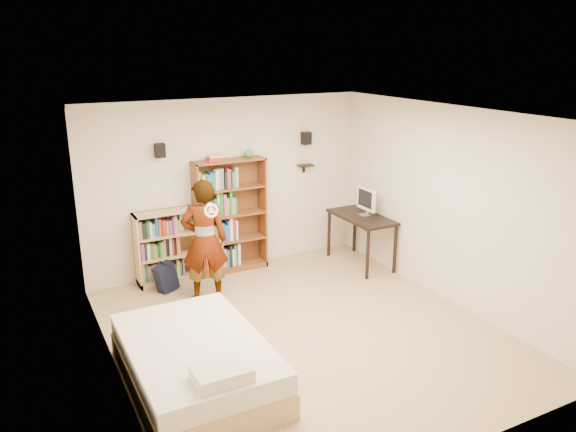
% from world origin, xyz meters
% --- Properties ---
extents(ground, '(4.50, 5.00, 0.01)m').
position_xyz_m(ground, '(0.00, 0.00, 0.00)').
color(ground, tan).
rests_on(ground, ground).
extents(room_shell, '(4.52, 5.02, 2.71)m').
position_xyz_m(room_shell, '(0.00, 0.00, 1.76)').
color(room_shell, beige).
rests_on(room_shell, ground).
extents(crown_molding, '(4.50, 5.00, 0.06)m').
position_xyz_m(crown_molding, '(0.00, 0.00, 2.67)').
color(crown_molding, silver).
rests_on(crown_molding, room_shell).
extents(speaker_left, '(0.14, 0.12, 0.20)m').
position_xyz_m(speaker_left, '(-1.05, 2.40, 2.00)').
color(speaker_left, black).
rests_on(speaker_left, room_shell).
extents(speaker_right, '(0.14, 0.12, 0.20)m').
position_xyz_m(speaker_right, '(1.35, 2.40, 2.00)').
color(speaker_right, black).
rests_on(speaker_right, room_shell).
extents(wall_shelf, '(0.25, 0.16, 0.02)m').
position_xyz_m(wall_shelf, '(1.35, 2.41, 1.55)').
color(wall_shelf, black).
rests_on(wall_shelf, room_shell).
extents(tall_bookshelf, '(1.13, 0.33, 1.78)m').
position_xyz_m(tall_bookshelf, '(-0.03, 2.34, 0.89)').
color(tall_bookshelf, brown).
rests_on(tall_bookshelf, ground).
extents(low_bookshelf, '(0.89, 0.33, 1.11)m').
position_xyz_m(low_bookshelf, '(-1.08, 2.33, 0.55)').
color(low_bookshelf, tan).
rests_on(low_bookshelf, ground).
extents(computer_desk, '(0.61, 1.21, 0.83)m').
position_xyz_m(computer_desk, '(1.93, 1.59, 0.41)').
color(computer_desk, black).
rests_on(computer_desk, ground).
extents(imac, '(0.13, 0.46, 0.45)m').
position_xyz_m(imac, '(1.98, 1.59, 1.05)').
color(imac, white).
rests_on(imac, computer_desk).
extents(daybed, '(1.36, 2.09, 0.62)m').
position_xyz_m(daybed, '(-1.55, -0.43, 0.31)').
color(daybed, silver).
rests_on(daybed, ground).
extents(person, '(0.73, 0.59, 1.73)m').
position_xyz_m(person, '(-0.75, 1.50, 0.87)').
color(person, black).
rests_on(person, ground).
extents(wii_wheel, '(0.19, 0.07, 0.20)m').
position_xyz_m(wii_wheel, '(-0.75, 1.18, 1.38)').
color(wii_wheel, white).
rests_on(wii_wheel, person).
extents(navy_bag, '(0.38, 0.32, 0.44)m').
position_xyz_m(navy_bag, '(-1.19, 1.99, 0.22)').
color(navy_bag, black).
rests_on(navy_bag, ground).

